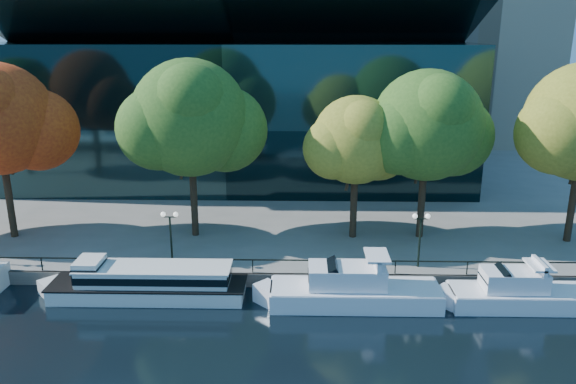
{
  "coord_description": "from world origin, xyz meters",
  "views": [
    {
      "loc": [
        3.29,
        -32.97,
        17.77
      ],
      "look_at": [
        2.38,
        8.0,
        5.51
      ],
      "focal_mm": 35.0,
      "sensor_mm": 36.0,
      "label": 1
    }
  ],
  "objects_px": {
    "lamp_2": "(421,228)",
    "tour_boat": "(143,281)",
    "tree_3": "(358,142)",
    "tree_1": "(0,121)",
    "cruiser_far": "(513,292)",
    "tree_4": "(429,128)",
    "cruiser_near": "(348,289)",
    "lamp_1": "(170,226)",
    "tree_2": "(192,121)"
  },
  "relations": [
    {
      "from": "cruiser_near",
      "to": "lamp_2",
      "type": "xyz_separation_m",
      "value": [
        5.39,
        3.93,
        2.87
      ]
    },
    {
      "from": "cruiser_near",
      "to": "lamp_1",
      "type": "xyz_separation_m",
      "value": [
        -12.43,
        3.93,
        2.87
      ]
    },
    {
      "from": "tree_1",
      "to": "tree_3",
      "type": "height_order",
      "value": "tree_1"
    },
    {
      "from": "tour_boat",
      "to": "tree_4",
      "type": "xyz_separation_m",
      "value": [
        20.6,
        9.16,
        8.9
      ]
    },
    {
      "from": "lamp_2",
      "to": "cruiser_near",
      "type": "bearing_deg",
      "value": -143.86
    },
    {
      "from": "tour_boat",
      "to": "lamp_1",
      "type": "height_order",
      "value": "lamp_1"
    },
    {
      "from": "tour_boat",
      "to": "lamp_2",
      "type": "xyz_separation_m",
      "value": [
        19.11,
        3.17,
        2.82
      ]
    },
    {
      "from": "lamp_1",
      "to": "cruiser_near",
      "type": "bearing_deg",
      "value": -17.56
    },
    {
      "from": "lamp_2",
      "to": "cruiser_far",
      "type": "bearing_deg",
      "value": -36.81
    },
    {
      "from": "tree_4",
      "to": "lamp_1",
      "type": "relative_size",
      "value": 3.37
    },
    {
      "from": "tree_1",
      "to": "tree_2",
      "type": "xyz_separation_m",
      "value": [
        14.91,
        0.66,
        0.01
      ]
    },
    {
      "from": "cruiser_far",
      "to": "tree_3",
      "type": "xyz_separation_m",
      "value": [
        -9.4,
        9.89,
        7.89
      ]
    },
    {
      "from": "cruiser_near",
      "to": "lamp_1",
      "type": "bearing_deg",
      "value": 162.44
    },
    {
      "from": "tree_2",
      "to": "lamp_1",
      "type": "bearing_deg",
      "value": -97.64
    },
    {
      "from": "lamp_2",
      "to": "tour_boat",
      "type": "bearing_deg",
      "value": -170.59
    },
    {
      "from": "tour_boat",
      "to": "tree_3",
      "type": "relative_size",
      "value": 1.24
    },
    {
      "from": "tour_boat",
      "to": "tree_4",
      "type": "distance_m",
      "value": 24.24
    },
    {
      "from": "tour_boat",
      "to": "tree_4",
      "type": "bearing_deg",
      "value": 23.99
    },
    {
      "from": "tree_1",
      "to": "tree_4",
      "type": "distance_m",
      "value": 33.43
    },
    {
      "from": "tree_2",
      "to": "lamp_2",
      "type": "bearing_deg",
      "value": -19.27
    },
    {
      "from": "cruiser_far",
      "to": "cruiser_near",
      "type": "bearing_deg",
      "value": 179.59
    },
    {
      "from": "cruiser_near",
      "to": "tree_2",
      "type": "height_order",
      "value": "tree_2"
    },
    {
      "from": "tree_1",
      "to": "lamp_1",
      "type": "bearing_deg",
      "value": -20.55
    },
    {
      "from": "tree_1",
      "to": "lamp_2",
      "type": "bearing_deg",
      "value": -9.41
    },
    {
      "from": "tour_boat",
      "to": "cruiser_far",
      "type": "distance_m",
      "value": 24.48
    },
    {
      "from": "cruiser_near",
      "to": "tree_1",
      "type": "relative_size",
      "value": 0.87
    },
    {
      "from": "tree_1",
      "to": "lamp_2",
      "type": "relative_size",
      "value": 3.51
    },
    {
      "from": "tree_4",
      "to": "cruiser_far",
      "type": "bearing_deg",
      "value": -68.86
    },
    {
      "from": "tour_boat",
      "to": "tree_4",
      "type": "relative_size",
      "value": 1.06
    },
    {
      "from": "tree_2",
      "to": "tree_4",
      "type": "height_order",
      "value": "tree_2"
    },
    {
      "from": "tree_1",
      "to": "tour_boat",
      "type": "bearing_deg",
      "value": -33.4
    },
    {
      "from": "lamp_1",
      "to": "lamp_2",
      "type": "xyz_separation_m",
      "value": [
        17.82,
        0.0,
        0.0
      ]
    },
    {
      "from": "tree_4",
      "to": "cruiser_near",
      "type": "bearing_deg",
      "value": -124.7
    },
    {
      "from": "cruiser_near",
      "to": "lamp_2",
      "type": "bearing_deg",
      "value": 36.14
    },
    {
      "from": "tour_boat",
      "to": "tree_2",
      "type": "relative_size",
      "value": 1.0
    },
    {
      "from": "cruiser_far",
      "to": "lamp_2",
      "type": "bearing_deg",
      "value": 143.19
    },
    {
      "from": "cruiser_far",
      "to": "tree_4",
      "type": "relative_size",
      "value": 0.73
    },
    {
      "from": "tree_1",
      "to": "tree_4",
      "type": "bearing_deg",
      "value": 1.22
    },
    {
      "from": "tree_4",
      "to": "tree_1",
      "type": "bearing_deg",
      "value": -178.78
    },
    {
      "from": "tour_boat",
      "to": "cruiser_far",
      "type": "height_order",
      "value": "cruiser_far"
    },
    {
      "from": "tree_1",
      "to": "lamp_2",
      "type": "height_order",
      "value": "tree_1"
    },
    {
      "from": "cruiser_near",
      "to": "tree_1",
      "type": "bearing_deg",
      "value": 160.84
    },
    {
      "from": "tree_3",
      "to": "tree_4",
      "type": "bearing_deg",
      "value": 1.26
    },
    {
      "from": "cruiser_near",
      "to": "tree_3",
      "type": "bearing_deg",
      "value": 82.18
    },
    {
      "from": "tree_3",
      "to": "lamp_2",
      "type": "height_order",
      "value": "tree_3"
    },
    {
      "from": "tree_3",
      "to": "lamp_2",
      "type": "bearing_deg",
      "value": -55.48
    },
    {
      "from": "tree_3",
      "to": "tour_boat",
      "type": "bearing_deg",
      "value": -149.03
    },
    {
      "from": "tour_boat",
      "to": "tree_1",
      "type": "xyz_separation_m",
      "value": [
        -12.82,
        8.46,
        9.4
      ]
    },
    {
      "from": "cruiser_near",
      "to": "cruiser_far",
      "type": "bearing_deg",
      "value": -0.41
    },
    {
      "from": "cruiser_near",
      "to": "tree_1",
      "type": "distance_m",
      "value": 29.64
    }
  ]
}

